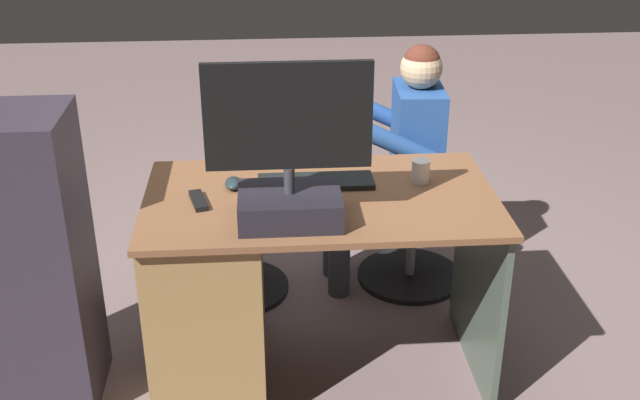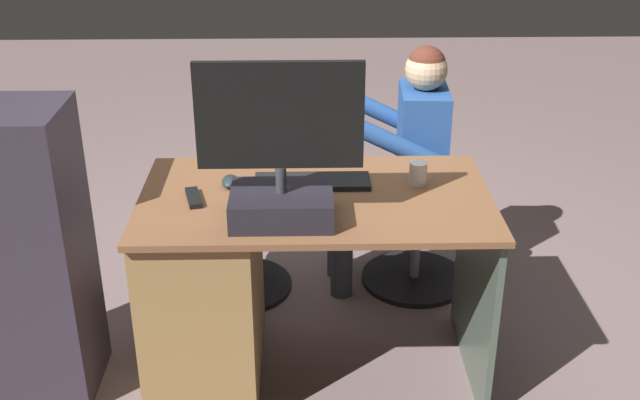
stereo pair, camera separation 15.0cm
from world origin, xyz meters
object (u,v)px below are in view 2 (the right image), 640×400
object	(u,v)px
teddy_bear	(234,172)
tv_remote	(194,198)
cup	(418,173)
visitor_chair	(416,235)
desk	(229,282)
computer_mouse	(230,181)
person	(403,152)
office_chair_teddy	(238,239)
keyboard	(312,182)
monitor	(281,173)

from	to	relation	value
teddy_bear	tv_remote	bearing A→B (deg)	82.58
cup	teddy_bear	distance (m)	0.92
visitor_chair	desk	bearing A→B (deg)	39.26
computer_mouse	person	bearing A→B (deg)	-141.43
office_chair_teddy	teddy_bear	bearing A→B (deg)	-90.00
tv_remote	teddy_bear	size ratio (longest dim) A/B	0.48
cup	keyboard	bearing A→B (deg)	-1.35
monitor	person	bearing A→B (deg)	-121.62
desk	tv_remote	size ratio (longest dim) A/B	8.30
monitor	tv_remote	bearing A→B (deg)	-25.43
office_chair_teddy	computer_mouse	bearing A→B (deg)	93.69
desk	tv_remote	xyz separation A→B (m)	(0.10, 0.03, 0.36)
desk	tv_remote	world-z (taller)	tv_remote
teddy_bear	desk	bearing A→B (deg)	91.67
monitor	keyboard	size ratio (longest dim) A/B	1.27
desk	visitor_chair	size ratio (longest dim) A/B	2.54
person	desk	bearing A→B (deg)	42.12
monitor	person	distance (m)	1.00
tv_remote	person	bearing A→B (deg)	-154.29
desk	teddy_bear	distance (m)	0.64
tv_remote	visitor_chair	size ratio (longest dim) A/B	0.31
computer_mouse	office_chair_teddy	bearing A→B (deg)	-86.31
monitor	person	xyz separation A→B (m)	(-0.51, -0.82, -0.27)
desk	keyboard	bearing A→B (deg)	-162.68
computer_mouse	teddy_bear	world-z (taller)	computer_mouse
desk	monitor	distance (m)	0.59
keyboard	cup	distance (m)	0.38
desk	teddy_bear	size ratio (longest dim) A/B	3.95
tv_remote	visitor_chair	xyz separation A→B (m)	(-0.90, -0.68, -0.52)
desk	visitor_chair	xyz separation A→B (m)	(-0.80, -0.65, -0.16)
keyboard	visitor_chair	xyz separation A→B (m)	(-0.48, -0.55, -0.52)
desk	person	size ratio (longest dim) A/B	1.11
keyboard	tv_remote	size ratio (longest dim) A/B	2.80
keyboard	person	size ratio (longest dim) A/B	0.38
keyboard	office_chair_teddy	world-z (taller)	keyboard
monitor	tv_remote	distance (m)	0.38
computer_mouse	cup	bearing A→B (deg)	-179.97
cup	tv_remote	world-z (taller)	cup
monitor	teddy_bear	size ratio (longest dim) A/B	1.69
tv_remote	teddy_bear	world-z (taller)	tv_remote
cup	office_chair_teddy	xyz separation A→B (m)	(0.72, -0.52, -0.54)
computer_mouse	tv_remote	distance (m)	0.17
desk	teddy_bear	xyz separation A→B (m)	(0.02, -0.62, 0.18)
cup	teddy_bear	world-z (taller)	cup
monitor	teddy_bear	xyz separation A→B (m)	(0.23, -0.79, -0.34)
keyboard	computer_mouse	world-z (taller)	computer_mouse
keyboard	tv_remote	distance (m)	0.43
computer_mouse	monitor	bearing A→B (deg)	126.20
tv_remote	office_chair_teddy	xyz separation A→B (m)	(-0.08, -0.63, -0.51)
monitor	cup	size ratio (longest dim) A/B	6.29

